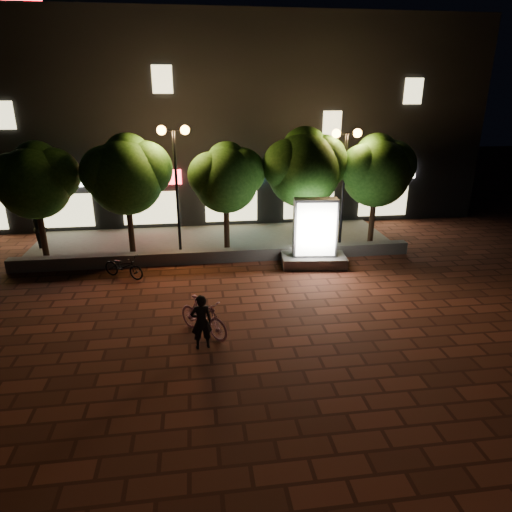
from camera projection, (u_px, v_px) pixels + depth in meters
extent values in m
plane|color=brown|center=(224.00, 305.00, 14.53)|extent=(80.00, 80.00, 0.00)
cube|color=#5F5D59|center=(217.00, 256.00, 18.16)|extent=(16.00, 0.45, 0.50)
cube|color=#5F5D59|center=(214.00, 241.00, 20.56)|extent=(16.00, 5.00, 0.08)
cube|color=black|center=(206.00, 120.00, 24.89)|extent=(28.00, 8.00, 10.00)
cube|color=black|center=(10.00, 11.00, 21.07)|extent=(3.00, 0.25, 0.10)
cube|color=white|center=(60.00, 180.00, 21.05)|extent=(3.20, 0.12, 0.70)
cube|color=beige|center=(65.00, 211.00, 21.57)|extent=(2.60, 0.10, 1.60)
cube|color=#FF3038|center=(148.00, 178.00, 21.56)|extent=(3.20, 0.12, 0.70)
cube|color=beige|center=(150.00, 208.00, 22.08)|extent=(2.60, 0.10, 1.60)
cube|color=#4DD1CF|center=(231.00, 176.00, 22.07)|extent=(3.20, 0.12, 0.70)
cube|color=beige|center=(231.00, 205.00, 22.59)|extent=(2.60, 0.10, 1.60)
cube|color=#FCA323|center=(310.00, 174.00, 22.58)|extent=(3.20, 0.12, 0.70)
cube|color=beige|center=(309.00, 203.00, 23.10)|extent=(2.60, 0.10, 1.60)
cube|color=white|center=(386.00, 172.00, 23.09)|extent=(3.20, 0.12, 0.70)
cube|color=beige|center=(383.00, 200.00, 23.61)|extent=(2.60, 0.10, 1.60)
cube|color=beige|center=(3.00, 115.00, 19.80)|extent=(0.90, 0.10, 1.20)
cube|color=beige|center=(162.00, 79.00, 20.17)|extent=(0.90, 0.10, 1.20)
cube|color=beige|center=(332.00, 124.00, 21.88)|extent=(0.90, 0.10, 1.20)
cube|color=beige|center=(413.00, 91.00, 21.88)|extent=(0.90, 0.10, 1.20)
cylinder|color=black|center=(42.00, 230.00, 18.24)|extent=(0.24, 0.24, 2.25)
sphere|color=#2D611C|center=(34.00, 184.00, 17.59)|extent=(2.80, 2.80, 2.80)
sphere|color=#2D611C|center=(53.00, 175.00, 17.76)|extent=(2.10, 2.10, 2.10)
sphere|color=#2D611C|center=(15.00, 178.00, 17.28)|extent=(1.96, 1.96, 1.96)
sphere|color=#2D611C|center=(37.00, 164.00, 17.68)|extent=(1.82, 1.82, 1.82)
cylinder|color=black|center=(130.00, 226.00, 18.67)|extent=(0.24, 0.24, 2.34)
sphere|color=#2D611C|center=(126.00, 178.00, 17.98)|extent=(3.00, 3.00, 3.00)
sphere|color=#2D611C|center=(145.00, 169.00, 18.16)|extent=(2.25, 2.25, 2.25)
sphere|color=#2D611C|center=(107.00, 172.00, 17.67)|extent=(2.10, 2.10, 2.10)
sphere|color=#2D611C|center=(128.00, 157.00, 18.06)|extent=(1.95, 1.95, 1.95)
cylinder|color=black|center=(227.00, 223.00, 19.20)|extent=(0.24, 0.24, 2.21)
sphere|color=#2D611C|center=(226.00, 181.00, 18.57)|extent=(2.70, 2.70, 2.70)
sphere|color=#2D611C|center=(241.00, 172.00, 18.74)|extent=(2.03, 2.03, 2.02)
sphere|color=#2D611C|center=(211.00, 175.00, 18.26)|extent=(1.89, 1.89, 1.89)
sphere|color=#2D611C|center=(227.00, 163.00, 18.67)|extent=(1.76, 1.76, 1.76)
cylinder|color=black|center=(302.00, 218.00, 19.59)|extent=(0.24, 0.24, 2.43)
sphere|color=#2D611C|center=(304.00, 171.00, 18.87)|extent=(3.10, 3.10, 3.10)
sphere|color=#2D611C|center=(321.00, 162.00, 19.06)|extent=(2.33, 2.33, 2.33)
sphere|color=#2D611C|center=(288.00, 165.00, 18.56)|extent=(2.17, 2.17, 2.17)
sphere|color=#2D611C|center=(305.00, 151.00, 18.94)|extent=(2.01, 2.02, 2.02)
cylinder|color=black|center=(372.00, 217.00, 20.02)|extent=(0.24, 0.24, 2.29)
sphere|color=#2D611C|center=(376.00, 173.00, 19.35)|extent=(2.90, 2.90, 2.90)
sphere|color=#2D611C|center=(391.00, 165.00, 19.52)|extent=(2.18, 2.17, 2.17)
sphere|color=#2D611C|center=(363.00, 168.00, 19.04)|extent=(2.03, 2.03, 2.03)
sphere|color=#2D611C|center=(377.00, 155.00, 19.44)|extent=(1.89, 1.88, 1.88)
cylinder|color=black|center=(177.00, 194.00, 18.28)|extent=(0.12, 0.12, 5.00)
cylinder|color=black|center=(173.00, 130.00, 17.42)|extent=(0.90, 0.08, 0.08)
sphere|color=gold|center=(161.00, 130.00, 17.36)|extent=(0.36, 0.36, 0.36)
sphere|color=gold|center=(185.00, 130.00, 17.48)|extent=(0.36, 0.36, 0.36)
cylinder|color=black|center=(343.00, 191.00, 19.21)|extent=(0.12, 0.12, 4.80)
cylinder|color=black|center=(347.00, 133.00, 18.38)|extent=(0.90, 0.08, 0.08)
sphere|color=gold|center=(336.00, 133.00, 18.32)|extent=(0.36, 0.36, 0.36)
sphere|color=gold|center=(357.00, 133.00, 18.44)|extent=(0.36, 0.36, 0.36)
cube|color=#5F5D59|center=(313.00, 260.00, 17.77)|extent=(2.61, 1.50, 0.42)
cube|color=#4C4C51|center=(315.00, 228.00, 17.30)|extent=(1.71, 0.74, 2.28)
cube|color=white|center=(316.00, 230.00, 17.02)|extent=(1.50, 0.20, 2.08)
cube|color=white|center=(314.00, 226.00, 17.58)|extent=(1.50, 0.20, 2.08)
imported|color=#C07699|center=(203.00, 317.00, 12.59)|extent=(1.62, 1.74, 1.12)
imported|color=black|center=(201.00, 322.00, 11.86)|extent=(0.61, 0.45, 1.55)
imported|color=black|center=(124.00, 266.00, 16.53)|extent=(1.75, 1.35, 0.88)
imported|color=black|center=(41.00, 228.00, 19.54)|extent=(0.89, 0.98, 1.65)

